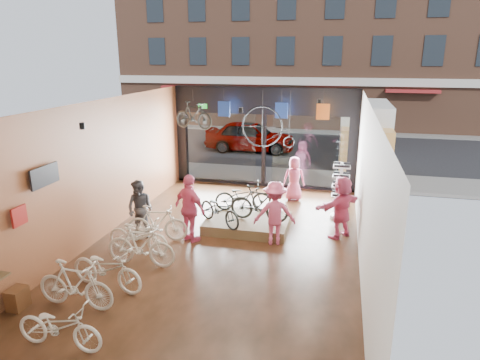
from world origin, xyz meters
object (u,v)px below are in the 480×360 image
(box_truck, at_px, (365,134))
(display_bike_mid, at_px, (259,204))
(floor_bike_0, at_px, (59,326))
(penny_farthing, at_px, (271,129))
(floor_bike_4, at_px, (138,235))
(floor_bike_5, at_px, (157,223))
(floor_bike_3, at_px, (141,245))
(display_bike_left, at_px, (220,210))
(sunglasses_rack, at_px, (340,191))
(customer_1, at_px, (140,209))
(customer_4, at_px, (294,179))
(floor_bike_2, at_px, (107,268))
(floor_bike_1, at_px, (75,285))
(display_platform, at_px, (248,223))
(hung_bike, at_px, (193,115))
(customer_3, at_px, (275,213))
(customer_5, at_px, (341,207))
(street_car, at_px, (250,136))
(display_bike_right, at_px, (243,196))
(customer_2, at_px, (190,209))

(box_truck, distance_m, display_bike_mid, 10.06)
(floor_bike_0, distance_m, penny_farthing, 9.52)
(floor_bike_0, bearing_deg, floor_bike_4, 6.79)
(floor_bike_5, bearing_deg, floor_bike_3, 179.99)
(display_bike_left, bearing_deg, sunglasses_rack, -22.46)
(customer_1, height_order, customer_4, customer_1)
(floor_bike_2, distance_m, floor_bike_4, 1.87)
(floor_bike_1, bearing_deg, floor_bike_2, -14.67)
(display_platform, bearing_deg, display_bike_mid, -12.76)
(box_truck, distance_m, hung_bike, 9.31)
(customer_3, relative_size, penny_farthing, 0.98)
(floor_bike_3, bearing_deg, display_platform, -34.41)
(floor_bike_0, distance_m, customer_1, 4.80)
(floor_bike_2, xyz_separation_m, customer_5, (4.91, 4.05, 0.41))
(floor_bike_3, xyz_separation_m, customer_4, (3.03, 5.80, 0.25))
(display_platform, height_order, display_bike_mid, display_bike_mid)
(box_truck, relative_size, floor_bike_2, 3.75)
(street_car, height_order, floor_bike_1, street_car)
(display_bike_mid, distance_m, hung_bike, 4.48)
(display_bike_mid, xyz_separation_m, hung_bike, (-2.89, 2.70, 2.10))
(floor_bike_4, xyz_separation_m, customer_5, (5.09, 2.19, 0.44))
(street_car, relative_size, customer_4, 3.03)
(sunglasses_rack, bearing_deg, street_car, 105.36)
(floor_bike_5, bearing_deg, floor_bike_1, 167.07)
(display_bike_right, bearing_deg, floor_bike_3, 142.88)
(floor_bike_4, relative_size, display_bike_mid, 0.99)
(floor_bike_4, bearing_deg, floor_bike_5, -9.07)
(floor_bike_4, bearing_deg, display_bike_left, -42.63)
(sunglasses_rack, height_order, penny_farthing, penny_farthing)
(customer_4, bearing_deg, box_truck, -118.93)
(box_truck, distance_m, floor_bike_5, 12.37)
(floor_bike_5, bearing_deg, penny_farthing, -37.02)
(display_bike_left, height_order, penny_farthing, penny_farthing)
(display_platform, bearing_deg, customer_1, -154.61)
(floor_bike_0, relative_size, sunglasses_rack, 0.92)
(floor_bike_2, distance_m, display_bike_left, 3.79)
(floor_bike_1, distance_m, customer_1, 3.57)
(floor_bike_3, distance_m, floor_bike_5, 1.48)
(display_bike_mid, distance_m, customer_4, 3.06)
(floor_bike_4, relative_size, display_platform, 0.72)
(floor_bike_0, bearing_deg, penny_farthing, -12.79)
(customer_1, distance_m, customer_3, 3.73)
(floor_bike_1, relative_size, floor_bike_5, 1.00)
(floor_bike_4, bearing_deg, customer_4, -28.85)
(customer_1, bearing_deg, hung_bike, 95.57)
(customer_2, distance_m, customer_4, 4.78)
(floor_bike_3, relative_size, display_platform, 0.73)
(customer_1, bearing_deg, customer_4, 57.08)
(customer_2, bearing_deg, floor_bike_3, 95.70)
(display_bike_left, bearing_deg, floor_bike_4, 167.05)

